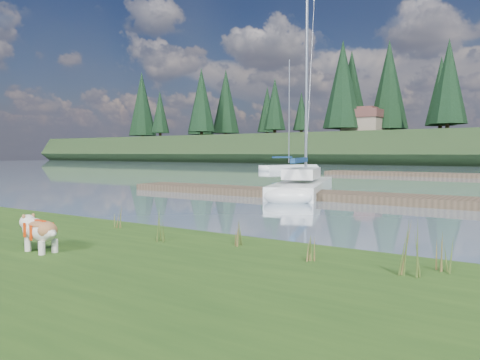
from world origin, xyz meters
The scene contains 17 objects.
ground centered at (0.00, 30.00, 0.00)m, with size 200.00×200.00×0.00m, color #7E95AB.
bulldog centered at (-1.05, -4.41, 0.69)m, with size 0.91×0.43×0.54m.
sailboat_main centered at (-4.28, 11.48, 0.42)m, with size 4.80×9.68×13.69m.
dock_near centered at (-4.00, 9.00, 0.15)m, with size 16.00×2.00×0.30m, color #4C3D2C.
sailboat_bg_0 centered at (-17.90, 36.44, 0.32)m, with size 3.82×8.30×11.84m.
weed_0 centered at (-0.09, -2.74, 0.58)m, with size 0.17×0.14×0.55m.
weed_1 centered at (1.23, -2.35, 0.53)m, with size 0.17×0.14×0.43m.
weed_2 centered at (4.06, -2.66, 0.67)m, with size 0.17×0.14×0.75m.
weed_3 centered at (-1.84, -2.22, 0.56)m, with size 0.17×0.14×0.49m.
weed_4 centered at (2.73, -2.69, 0.53)m, with size 0.17×0.14×0.43m.
weed_5 centered at (4.37, -2.20, 0.60)m, with size 0.17×0.14×0.59m.
mud_lip centered at (0.00, -1.60, 0.07)m, with size 60.00×0.50×0.14m, color #33281C.
conifer_0 centered at (-55.00, 67.00, 12.64)m, with size 5.72×5.72×14.15m.
conifer_1 centered at (-40.00, 71.00, 11.28)m, with size 4.40×4.40×11.30m.
conifer_2 centered at (-25.00, 68.00, 13.54)m, with size 6.60×6.60×16.05m.
conifer_3 centered at (-10.00, 72.00, 11.74)m, with size 4.84×4.84×12.25m.
house_0 centered at (-22.00, 70.00, 7.31)m, with size 6.30×5.30×4.65m.
Camera 1 is at (5.51, -8.61, 1.88)m, focal length 35.00 mm.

